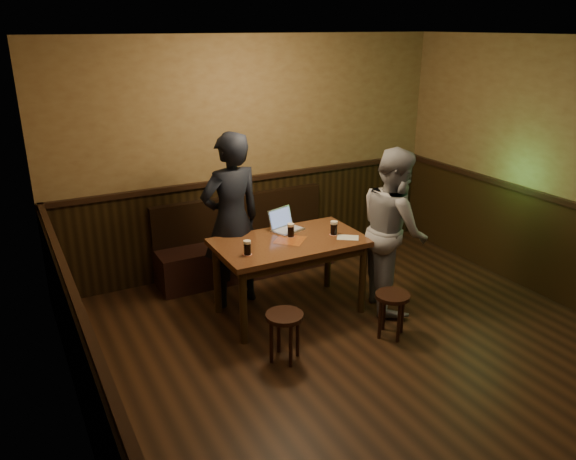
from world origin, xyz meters
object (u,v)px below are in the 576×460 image
Objects in this scene: stool_left at (285,323)px; laptop at (284,224)px; pint_left at (247,248)px; pint_mid at (291,230)px; pub_table at (290,250)px; pint_right at (334,228)px; person_grey at (394,229)px; person_suit at (231,221)px; bench at (246,249)px; stool_right at (392,303)px.

laptop is at bearing 62.42° from stool_left.
pint_mid is (0.59, 0.23, -0.00)m from pint_left.
pint_right reaches higher than pub_table.
laptop is 0.22× the size of person_grey.
stool_left is 1.40m from person_suit.
pint_left reaches higher than bench.
person_suit reaches higher than person_grey.
pint_right is 0.09× the size of person_grey.
stool_left is 1.21× the size of laptop.
pub_table is 10.18× the size of pint_right.
laptop reaches higher than pint_mid.
person_suit is at bearing 131.53° from pub_table.
person_grey reaches higher than stool_right.
pint_mid reaches higher than bench.
bench is 1.44m from pint_right.
bench is 1.53m from pint_left.
person_suit reaches higher than pint_mid.
person_suit is (-0.43, -0.65, 0.64)m from bench.
pub_table is 4.01× the size of laptop.
bench is 14.97× the size of pint_left.
stool_right is 1.26m from pint_mid.
pub_table reaches higher than stool_right.
pub_table is 0.81× the size of person_suit.
person_suit reaches higher than laptop.
pint_left is 0.08× the size of person_grey.
pub_table is at bearing 58.94° from stool_left.
laptop is 0.57m from person_suit.
pub_table is at bearing 91.80° from person_grey.
person_grey reaches higher than laptop.
pint_mid is at bearing -118.99° from laptop.
stool_left is at bearing -120.59° from pub_table.
person_grey is (1.05, -0.35, 0.16)m from pub_table.
pub_table is at bearing -123.72° from pint_mid.
pint_mid is at bearing -87.25° from bench.
pint_left is at bearing 147.88° from stool_right.
person_suit reaches higher than stool_left.
person_suit is at bearing 80.46° from person_grey.
stool_right is 1.86m from person_suit.
pub_table is at bearing 125.67° from stool_right.
pub_table is 0.20m from pint_mid.
pint_mid is at bearing 132.29° from person_suit.
person_suit is (-0.91, 0.58, 0.05)m from pint_right.
pub_table is 0.97m from stool_left.
pint_left is (-0.54, -0.15, 0.18)m from pub_table.
pint_left is 0.64m from pint_mid.
pint_right is at bearing 84.91° from person_grey.
person_grey reaches higher than pint_right.
stool_right is at bearing 120.89° from person_suit.
person_grey is at bearing -23.12° from pint_mid.
pint_right is (0.43, -0.16, 0.00)m from pint_mid.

